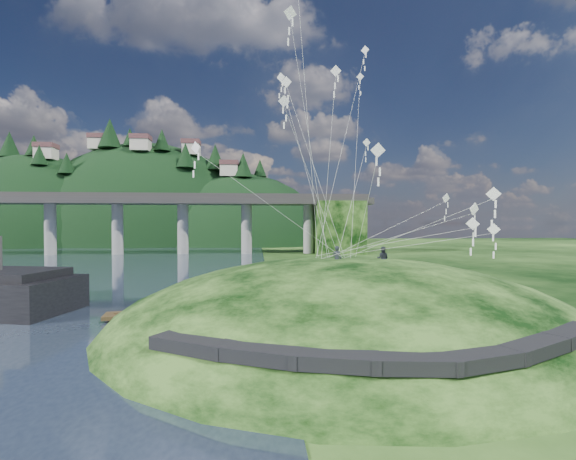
{
  "coord_description": "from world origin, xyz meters",
  "views": [
    {
      "loc": [
        1.36,
        -25.84,
        7.56
      ],
      "look_at": [
        4.0,
        6.0,
        7.0
      ],
      "focal_mm": 24.0,
      "sensor_mm": 36.0,
      "label": 1
    }
  ],
  "objects": [
    {
      "name": "kite_swarm",
      "position": [
        9.3,
        0.96,
        14.57
      ],
      "size": [
        20.58,
        17.28,
        21.16
      ],
      "color": "white",
      "rests_on": "ground"
    },
    {
      "name": "bridge",
      "position": [
        -26.46,
        70.07,
        9.7
      ],
      "size": [
        160.0,
        11.0,
        15.0
      ],
      "color": "#2D2B2B",
      "rests_on": "ground"
    },
    {
      "name": "grass_hill",
      "position": [
        8.0,
        2.0,
        -1.5
      ],
      "size": [
        36.0,
        32.0,
        13.0
      ],
      "color": "black",
      "rests_on": "ground"
    },
    {
      "name": "far_ridge",
      "position": [
        -43.58,
        122.17,
        -7.44
      ],
      "size": [
        153.0,
        70.0,
        94.5
      ],
      "color": "black",
      "rests_on": "ground"
    },
    {
      "name": "wooden_dock",
      "position": [
        -4.44,
        5.58,
        0.38
      ],
      "size": [
        12.11,
        3.63,
        0.85
      ],
      "color": "#362716",
      "rests_on": "ground"
    },
    {
      "name": "ground",
      "position": [
        0.0,
        0.0,
        0.0
      ],
      "size": [
        320.0,
        320.0,
        0.0
      ],
      "primitive_type": "plane",
      "color": "black",
      "rests_on": "ground"
    },
    {
      "name": "kite_flyers",
      "position": [
        9.5,
        1.88,
        5.86
      ],
      "size": [
        4.54,
        1.46,
        1.95
      ],
      "color": "#22262E",
      "rests_on": "ground"
    },
    {
      "name": "footpath",
      "position": [
        7.46,
        -9.74,
        2.08
      ],
      "size": [
        22.29,
        5.84,
        0.83
      ],
      "color": "black",
      "rests_on": "ground"
    }
  ]
}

